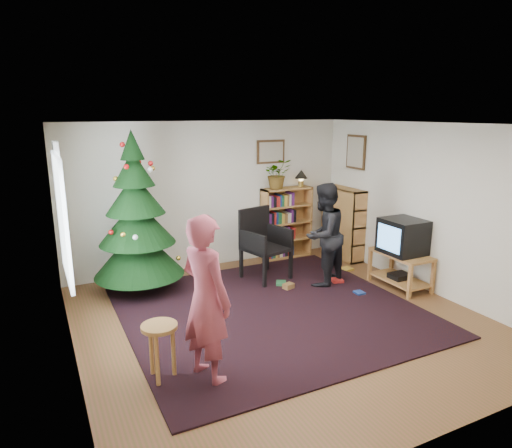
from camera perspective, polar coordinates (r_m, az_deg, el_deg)
name	(u,v)px	position (r m, az deg, el deg)	size (l,w,h in m)	color
floor	(281,320)	(6.09, 3.19, -11.91)	(5.00, 5.00, 0.00)	brown
ceiling	(284,124)	(5.49, 3.55, 12.31)	(5.00, 5.00, 0.00)	white
wall_back	(211,195)	(7.88, -5.68, 3.60)	(5.00, 0.02, 2.50)	silver
wall_front	(445,300)	(3.81, 22.53, -8.79)	(5.00, 0.02, 2.50)	silver
wall_left	(66,255)	(4.96, -22.66, -3.58)	(0.02, 5.00, 2.50)	silver
wall_right	(430,209)	(7.20, 20.93, 1.77)	(0.02, 5.00, 2.50)	silver
rug	(271,311)	(6.32, 1.83, -10.78)	(3.80, 3.60, 0.02)	black
window_pane	(62,218)	(5.49, -23.06, 0.68)	(0.04, 1.20, 1.40)	silver
curtain	(62,206)	(6.17, -23.13, 2.04)	(0.06, 0.35, 1.60)	white
picture_back	(271,152)	(8.24, 1.86, 9.02)	(0.55, 0.03, 0.42)	#4C3319
picture_right	(356,152)	(8.36, 12.39, 8.78)	(0.03, 0.50, 0.60)	#4C3319
christmas_tree	(137,226)	(6.93, -14.66, -0.29)	(1.33, 1.33, 2.41)	#3F2816
bookshelf_back	(286,222)	(8.45, 3.81, 0.28)	(0.95, 0.30, 1.30)	#BD7F43
bookshelf_right	(343,222)	(8.56, 10.81, 0.24)	(0.30, 0.95, 1.30)	#BD7F43
tv_stand	(400,267)	(7.39, 17.61, -5.11)	(0.52, 0.93, 0.55)	#BD7F43
crt_tv	(403,236)	(7.25, 17.87, -1.47)	(0.56, 0.60, 0.53)	black
armchair	(262,240)	(7.39, 0.80, -2.02)	(0.76, 0.77, 1.14)	black
stool	(160,337)	(4.76, -11.93, -13.70)	(0.36, 0.36, 0.60)	#BD7F43
person_standing	(206,299)	(4.56, -6.27, -9.32)	(0.63, 0.41, 1.72)	#A94355
person_by_chair	(324,235)	(7.08, 8.44, -1.36)	(0.78, 0.61, 1.61)	black
potted_plant	(277,174)	(8.19, 2.69, 6.28)	(0.48, 0.42, 0.53)	gray
table_lamp	(301,175)	(8.45, 5.67, 6.08)	(0.23, 0.23, 0.31)	#A57F33
floor_clutter	(323,282)	(7.32, 8.35, -7.14)	(1.56, 1.16, 0.08)	#A51E19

